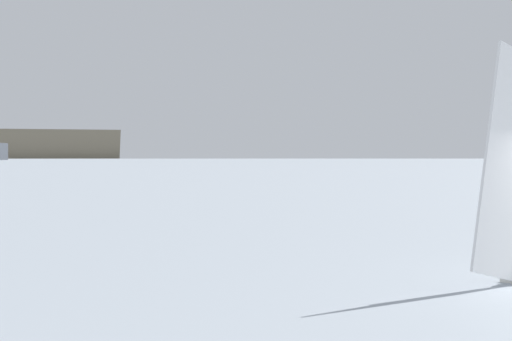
# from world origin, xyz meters

# --- Properties ---
(distant_headland) EXTENTS (1378.29, 657.10, 30.65)m
(distant_headland) POSITION_xyz_m (304.84, 1264.86, 15.33)
(distant_headland) COLOR #756B56
(distant_headland) RESTS_ON ground_plane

